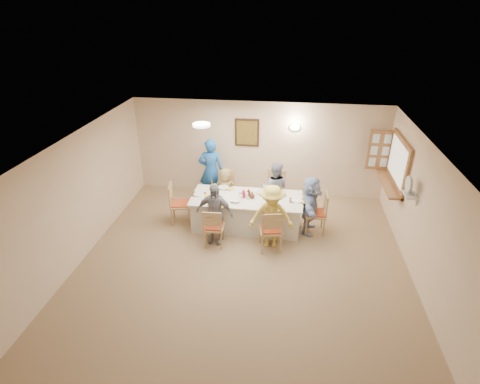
# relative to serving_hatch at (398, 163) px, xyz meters

# --- Properties ---
(ground) EXTENTS (7.00, 7.00, 0.00)m
(ground) POSITION_rel_serving_hatch_xyz_m (-3.21, -2.40, -1.50)
(ground) COLOR #93785D
(room_walls) EXTENTS (7.00, 7.00, 7.00)m
(room_walls) POSITION_rel_serving_hatch_xyz_m (-3.21, -2.40, 0.01)
(room_walls) COLOR beige
(room_walls) RESTS_ON ground
(wall_picture) EXTENTS (0.62, 0.05, 0.72)m
(wall_picture) POSITION_rel_serving_hatch_xyz_m (-3.51, 1.06, 0.20)
(wall_picture) COLOR #311F11
(wall_picture) RESTS_ON room_walls
(wall_sconce) EXTENTS (0.26, 0.09, 0.18)m
(wall_sconce) POSITION_rel_serving_hatch_xyz_m (-2.31, 1.04, 0.40)
(wall_sconce) COLOR white
(wall_sconce) RESTS_ON room_walls
(ceiling_light) EXTENTS (0.36, 0.36, 0.05)m
(ceiling_light) POSITION_rel_serving_hatch_xyz_m (-4.21, -0.90, 0.97)
(ceiling_light) COLOR white
(ceiling_light) RESTS_ON room_walls
(serving_hatch) EXTENTS (0.06, 1.50, 1.15)m
(serving_hatch) POSITION_rel_serving_hatch_xyz_m (0.00, 0.00, 0.00)
(serving_hatch) COLOR #9A6638
(serving_hatch) RESTS_ON room_walls
(hatch_sill) EXTENTS (0.30, 1.50, 0.05)m
(hatch_sill) POSITION_rel_serving_hatch_xyz_m (-0.12, 0.00, -0.53)
(hatch_sill) COLOR #9A6638
(hatch_sill) RESTS_ON room_walls
(shutter_door) EXTENTS (0.55, 0.04, 1.00)m
(shutter_door) POSITION_rel_serving_hatch_xyz_m (-0.26, 0.76, 0.00)
(shutter_door) COLOR #9A6638
(shutter_door) RESTS_ON room_walls
(fan_shelf) EXTENTS (0.22, 0.36, 0.03)m
(fan_shelf) POSITION_rel_serving_hatch_xyz_m (-0.08, -1.35, -0.10)
(fan_shelf) COLOR white
(fan_shelf) RESTS_ON room_walls
(desk_fan) EXTENTS (0.30, 0.30, 0.28)m
(desk_fan) POSITION_rel_serving_hatch_xyz_m (-0.11, -1.35, 0.05)
(desk_fan) COLOR #A5A5A8
(desk_fan) RESTS_ON fan_shelf
(dining_table) EXTENTS (2.49, 1.05, 0.76)m
(dining_table) POSITION_rel_serving_hatch_xyz_m (-3.30, -0.69, -1.12)
(dining_table) COLOR silver
(dining_table) RESTS_ON ground
(chair_back_left) EXTENTS (0.51, 0.51, 0.96)m
(chair_back_left) POSITION_rel_serving_hatch_xyz_m (-3.90, 0.11, -1.02)
(chair_back_left) COLOR tan
(chair_back_left) RESTS_ON ground
(chair_back_right) EXTENTS (0.54, 0.54, 1.04)m
(chair_back_right) POSITION_rel_serving_hatch_xyz_m (-2.70, 0.11, -0.98)
(chair_back_right) COLOR tan
(chair_back_right) RESTS_ON ground
(chair_front_left) EXTENTS (0.45, 0.45, 0.91)m
(chair_front_left) POSITION_rel_serving_hatch_xyz_m (-3.90, -1.49, -1.05)
(chair_front_left) COLOR tan
(chair_front_left) RESTS_ON ground
(chair_front_right) EXTENTS (0.55, 0.55, 0.97)m
(chair_front_right) POSITION_rel_serving_hatch_xyz_m (-2.70, -1.49, -1.01)
(chair_front_right) COLOR tan
(chair_front_right) RESTS_ON ground
(chair_left_end) EXTENTS (0.55, 0.55, 0.99)m
(chair_left_end) POSITION_rel_serving_hatch_xyz_m (-4.85, -0.69, -1.00)
(chair_left_end) COLOR tan
(chair_left_end) RESTS_ON ground
(chair_right_end) EXTENTS (0.49, 0.49, 0.98)m
(chair_right_end) POSITION_rel_serving_hatch_xyz_m (-1.75, -0.69, -1.01)
(chair_right_end) COLOR tan
(chair_right_end) RESTS_ON ground
(diner_back_left) EXTENTS (0.63, 0.47, 1.13)m
(diner_back_left) POSITION_rel_serving_hatch_xyz_m (-3.90, -0.01, -0.93)
(diner_back_left) COLOR olive
(diner_back_left) RESTS_ON ground
(diner_back_right) EXTENTS (0.76, 0.64, 1.37)m
(diner_back_right) POSITION_rel_serving_hatch_xyz_m (-2.70, -0.01, -0.82)
(diner_back_right) COLOR gray
(diner_back_right) RESTS_ON ground
(diner_front_left) EXTENTS (0.91, 0.57, 1.39)m
(diner_front_left) POSITION_rel_serving_hatch_xyz_m (-3.90, -1.37, -0.80)
(diner_front_left) COLOR gray
(diner_front_left) RESTS_ON ground
(diner_front_right) EXTENTS (0.99, 0.65, 1.42)m
(diner_front_right) POSITION_rel_serving_hatch_xyz_m (-2.70, -1.37, -0.79)
(diner_front_right) COLOR #E0C54B
(diner_front_right) RESTS_ON ground
(diner_right_end) EXTENTS (1.38, 0.80, 1.35)m
(diner_right_end) POSITION_rel_serving_hatch_xyz_m (-1.88, -0.69, -0.82)
(diner_right_end) COLOR #94ABD8
(diner_right_end) RESTS_ON ground
(caregiver) EXTENTS (0.75, 0.61, 1.70)m
(caregiver) POSITION_rel_serving_hatch_xyz_m (-4.35, 0.46, -0.65)
(caregiver) COLOR #1D59AB
(caregiver) RESTS_ON ground
(placemat_fl) EXTENTS (0.38, 0.28, 0.01)m
(placemat_fl) POSITION_rel_serving_hatch_xyz_m (-3.90, -1.11, -0.74)
(placemat_fl) COLOR #472B19
(placemat_fl) RESTS_ON dining_table
(plate_fl) EXTENTS (0.23, 0.23, 0.01)m
(plate_fl) POSITION_rel_serving_hatch_xyz_m (-3.90, -1.11, -0.73)
(plate_fl) COLOR white
(plate_fl) RESTS_ON dining_table
(napkin_fl) EXTENTS (0.15, 0.15, 0.01)m
(napkin_fl) POSITION_rel_serving_hatch_xyz_m (-3.72, -1.16, -0.73)
(napkin_fl) COLOR gold
(napkin_fl) RESTS_ON dining_table
(placemat_fr) EXTENTS (0.34, 0.26, 0.01)m
(placemat_fr) POSITION_rel_serving_hatch_xyz_m (-2.70, -1.11, -0.74)
(placemat_fr) COLOR #472B19
(placemat_fr) RESTS_ON dining_table
(plate_fr) EXTENTS (0.25, 0.25, 0.02)m
(plate_fr) POSITION_rel_serving_hatch_xyz_m (-2.70, -1.11, -0.73)
(plate_fr) COLOR white
(plate_fr) RESTS_ON dining_table
(napkin_fr) EXTENTS (0.13, 0.13, 0.01)m
(napkin_fr) POSITION_rel_serving_hatch_xyz_m (-2.52, -1.16, -0.73)
(napkin_fr) COLOR gold
(napkin_fr) RESTS_ON dining_table
(placemat_bl) EXTENTS (0.37, 0.28, 0.01)m
(placemat_bl) POSITION_rel_serving_hatch_xyz_m (-3.90, -0.27, -0.74)
(placemat_bl) COLOR #472B19
(placemat_bl) RESTS_ON dining_table
(plate_bl) EXTENTS (0.25, 0.25, 0.02)m
(plate_bl) POSITION_rel_serving_hatch_xyz_m (-3.90, -0.27, -0.73)
(plate_bl) COLOR white
(plate_bl) RESTS_ON dining_table
(napkin_bl) EXTENTS (0.15, 0.15, 0.01)m
(napkin_bl) POSITION_rel_serving_hatch_xyz_m (-3.72, -0.32, -0.73)
(napkin_bl) COLOR gold
(napkin_bl) RESTS_ON dining_table
(placemat_br) EXTENTS (0.35, 0.26, 0.01)m
(placemat_br) POSITION_rel_serving_hatch_xyz_m (-2.70, -0.27, -0.74)
(placemat_br) COLOR #472B19
(placemat_br) RESTS_ON dining_table
(plate_br) EXTENTS (0.22, 0.22, 0.01)m
(plate_br) POSITION_rel_serving_hatch_xyz_m (-2.70, -0.27, -0.73)
(plate_br) COLOR white
(plate_br) RESTS_ON dining_table
(napkin_br) EXTENTS (0.13, 0.13, 0.01)m
(napkin_br) POSITION_rel_serving_hatch_xyz_m (-2.52, -0.32, -0.73)
(napkin_br) COLOR gold
(napkin_br) RESTS_ON dining_table
(placemat_le) EXTENTS (0.32, 0.24, 0.01)m
(placemat_le) POSITION_rel_serving_hatch_xyz_m (-4.40, -0.69, -0.74)
(placemat_le) COLOR #472B19
(placemat_le) RESTS_ON dining_table
(plate_le) EXTENTS (0.24, 0.24, 0.02)m
(plate_le) POSITION_rel_serving_hatch_xyz_m (-4.40, -0.69, -0.73)
(plate_le) COLOR white
(plate_le) RESTS_ON dining_table
(napkin_le) EXTENTS (0.14, 0.14, 0.01)m
(napkin_le) POSITION_rel_serving_hatch_xyz_m (-4.22, -0.74, -0.73)
(napkin_le) COLOR gold
(napkin_le) RESTS_ON dining_table
(placemat_re) EXTENTS (0.33, 0.24, 0.01)m
(placemat_re) POSITION_rel_serving_hatch_xyz_m (-2.18, -0.69, -0.74)
(placemat_re) COLOR #472B19
(placemat_re) RESTS_ON dining_table
(plate_re) EXTENTS (0.25, 0.25, 0.02)m
(plate_re) POSITION_rel_serving_hatch_xyz_m (-2.18, -0.69, -0.73)
(plate_re) COLOR white
(plate_re) RESTS_ON dining_table
(napkin_re) EXTENTS (0.14, 0.14, 0.01)m
(napkin_re) POSITION_rel_serving_hatch_xyz_m (-2.00, -0.74, -0.73)
(napkin_re) COLOR gold
(napkin_re) RESTS_ON dining_table
(teacup_a) EXTENTS (0.17, 0.17, 0.10)m
(teacup_a) POSITION_rel_serving_hatch_xyz_m (-4.06, -1.02, -0.69)
(teacup_a) COLOR white
(teacup_a) RESTS_ON dining_table
(teacup_b) EXTENTS (0.14, 0.14, 0.09)m
(teacup_b) POSITION_rel_serving_hatch_xyz_m (-2.93, -0.21, -0.70)
(teacup_b) COLOR white
(teacup_b) RESTS_ON dining_table
(bowl_a) EXTENTS (0.29, 0.29, 0.06)m
(bowl_a) POSITION_rel_serving_hatch_xyz_m (-3.52, -0.91, -0.71)
(bowl_a) COLOR white
(bowl_a) RESTS_ON dining_table
(bowl_b) EXTENTS (0.33, 0.33, 0.07)m
(bowl_b) POSITION_rel_serving_hatch_xyz_m (-2.99, -0.48, -0.71)
(bowl_b) COLOR white
(bowl_b) RESTS_ON dining_table
(condiment_ketchup) EXTENTS (0.14, 0.14, 0.22)m
(condiment_ketchup) POSITION_rel_serving_hatch_xyz_m (-3.37, -0.70, -0.63)
(condiment_ketchup) COLOR #A60E25
(condiment_ketchup) RESTS_ON dining_table
(condiment_brown) EXTENTS (0.13, 0.13, 0.18)m
(condiment_brown) POSITION_rel_serving_hatch_xyz_m (-3.27, -0.60, -0.65)
(condiment_brown) COLOR #542316
(condiment_brown) RESTS_ON dining_table
(condiment_malt) EXTENTS (0.20, 0.20, 0.16)m
(condiment_malt) POSITION_rel_serving_hatch_xyz_m (-3.18, -0.70, -0.66)
(condiment_malt) COLOR #542316
(condiment_malt) RESTS_ON dining_table
(drinking_glass) EXTENTS (0.07, 0.07, 0.10)m
(drinking_glass) POSITION_rel_serving_hatch_xyz_m (-3.45, -0.64, -0.68)
(drinking_glass) COLOR silver
(drinking_glass) RESTS_ON dining_table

